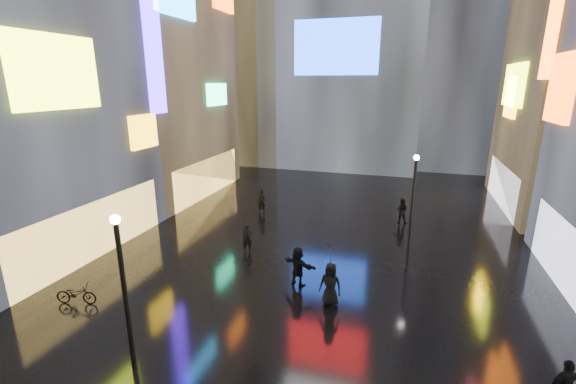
% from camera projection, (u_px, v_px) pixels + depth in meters
% --- Properties ---
extents(ground, '(140.00, 140.00, 0.00)m').
position_uv_depth(ground, '(328.00, 238.00, 22.75)').
color(ground, black).
rests_on(ground, ground).
extents(building_left_far, '(10.28, 12.00, 22.00)m').
position_uv_depth(building_left_far, '(144.00, 54.00, 29.77)').
color(building_left_far, black).
rests_on(building_left_far, ground).
extents(tower_flank_right, '(12.00, 12.00, 34.00)m').
position_uv_depth(tower_flank_right, '(469.00, 0.00, 39.42)').
color(tower_flank_right, black).
rests_on(tower_flank_right, ground).
extents(tower_flank_left, '(10.00, 10.00, 26.00)m').
position_uv_depth(tower_flank_left, '(248.00, 44.00, 43.35)').
color(tower_flank_left, black).
rests_on(tower_flank_left, ground).
extents(lamp_near, '(0.30, 0.30, 5.20)m').
position_uv_depth(lamp_near, '(124.00, 285.00, 11.65)').
color(lamp_near, black).
rests_on(lamp_near, ground).
extents(lamp_far, '(0.30, 0.30, 5.20)m').
position_uv_depth(lamp_far, '(413.00, 196.00, 20.74)').
color(lamp_far, black).
rests_on(lamp_far, ground).
extents(pedestrian_4, '(0.98, 0.70, 1.86)m').
position_uv_depth(pedestrian_4, '(330.00, 285.00, 15.63)').
color(pedestrian_4, black).
rests_on(pedestrian_4, ground).
extents(pedestrian_5, '(1.78, 1.12, 1.83)m').
position_uv_depth(pedestrian_5, '(298.00, 266.00, 17.22)').
color(pedestrian_5, black).
rests_on(pedestrian_5, ground).
extents(pedestrian_6, '(0.68, 0.60, 1.57)m').
position_uv_depth(pedestrian_6, '(247.00, 238.00, 20.63)').
color(pedestrian_6, black).
rests_on(pedestrian_6, ground).
extents(pedestrian_7, '(0.84, 0.68, 1.64)m').
position_uv_depth(pedestrian_7, '(402.00, 211.00, 24.99)').
color(pedestrian_7, black).
rests_on(pedestrian_7, ground).
extents(umbrella_2, '(1.20, 1.18, 0.91)m').
position_uv_depth(umbrella_2, '(331.00, 253.00, 15.25)').
color(umbrella_2, black).
rests_on(umbrella_2, pedestrian_4).
extents(bicycle, '(1.79, 0.97, 0.89)m').
position_uv_depth(bicycle, '(76.00, 294.00, 15.86)').
color(bicycle, black).
rests_on(bicycle, ground).
extents(pedestrian_8, '(0.63, 0.43, 1.67)m').
position_uv_depth(pedestrian_8, '(262.00, 202.00, 26.82)').
color(pedestrian_8, black).
rests_on(pedestrian_8, ground).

